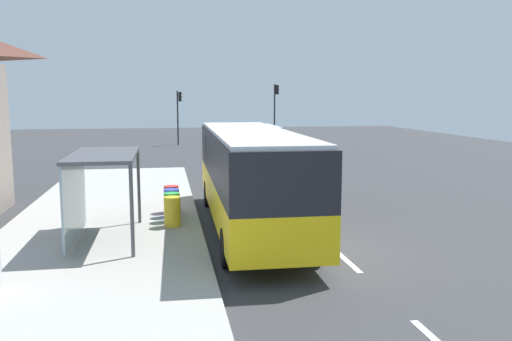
{
  "coord_description": "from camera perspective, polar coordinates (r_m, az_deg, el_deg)",
  "views": [
    {
      "loc": [
        -4.38,
        -13.89,
        4.27
      ],
      "look_at": [
        -1.0,
        5.64,
        1.5
      ],
      "focal_mm": 37.11,
      "sensor_mm": 36.0,
      "label": 1
    }
  ],
  "objects": [
    {
      "name": "ground_plane",
      "position": [
        28.56,
        -0.89,
        -0.68
      ],
      "size": [
        56.0,
        92.0,
        0.04
      ],
      "primitive_type": "cube",
      "color": "#38383A"
    },
    {
      "name": "lane_stripe_seg_4",
      "position": [
        28.6,
        -0.39,
        -0.62
      ],
      "size": [
        0.16,
        2.2,
        0.01
      ],
      "primitive_type": "cube",
      "color": "silver",
      "rests_on": "ground"
    },
    {
      "name": "sidewalk_platform",
      "position": [
        16.56,
        -16.62,
        -7.01
      ],
      "size": [
        6.2,
        30.0,
        0.18
      ],
      "primitive_type": "cube",
      "color": "#ADAAA3",
      "rests_on": "ground"
    },
    {
      "name": "lane_stripe_seg_7",
      "position": [
        43.35,
        -3.64,
        2.3
      ],
      "size": [
        0.16,
        2.2,
        0.01
      ],
      "primitive_type": "cube",
      "color": "silver",
      "rests_on": "ground"
    },
    {
      "name": "lane_stripe_seg_1",
      "position": [
        14.35,
        9.61,
        -9.45
      ],
      "size": [
        0.16,
        2.2,
        0.01
      ],
      "primitive_type": "cube",
      "color": "silver",
      "rests_on": "ground"
    },
    {
      "name": "lane_stripe_seg_3",
      "position": [
        23.74,
        1.59,
        -2.39
      ],
      "size": [
        0.16,
        2.2,
        0.01
      ],
      "primitive_type": "cube",
      "color": "silver",
      "rests_on": "ground"
    },
    {
      "name": "traffic_light_far_side",
      "position": [
        47.57,
        -8.33,
        6.57
      ],
      "size": [
        0.49,
        0.28,
        4.78
      ],
      "color": "#2D2D2D",
      "rests_on": "ground"
    },
    {
      "name": "recycling_bin_yellow",
      "position": [
        17.03,
        -9.01,
        -4.4
      ],
      "size": [
        0.52,
        0.52,
        0.95
      ],
      "primitive_type": "cylinder",
      "color": "yellow",
      "rests_on": "sidewalk_platform"
    },
    {
      "name": "lane_stripe_seg_5",
      "position": [
        33.49,
        -1.79,
        0.64
      ],
      "size": [
        0.16,
        2.2,
        0.01
      ],
      "primitive_type": "cube",
      "color": "silver",
      "rests_on": "ground"
    },
    {
      "name": "lane_stripe_seg_2",
      "position": [
        18.97,
        4.59,
        -5.06
      ],
      "size": [
        0.16,
        2.2,
        0.01
      ],
      "primitive_type": "cube",
      "color": "silver",
      "rests_on": "ground"
    },
    {
      "name": "traffic_light_near_side",
      "position": [
        47.78,
        2.12,
        7.1
      ],
      "size": [
        0.49,
        0.28,
        5.39
      ],
      "color": "#2D2D2D",
      "rests_on": "ground"
    },
    {
      "name": "lane_stripe_seg_6",
      "position": [
        38.41,
        -2.84,
        1.58
      ],
      "size": [
        0.16,
        2.2,
        0.01
      ],
      "primitive_type": "cube",
      "color": "silver",
      "rests_on": "ground"
    },
    {
      "name": "recycling_bin_red",
      "position": [
        19.09,
        -9.11,
        -3.06
      ],
      "size": [
        0.52,
        0.52,
        0.95
      ],
      "primitive_type": "cylinder",
      "color": "red",
      "rests_on": "sidewalk_platform"
    },
    {
      "name": "bus_shelter",
      "position": [
        15.72,
        -17.15,
        -0.35
      ],
      "size": [
        1.8,
        4.0,
        2.5
      ],
      "color": "#4C4C51",
      "rests_on": "sidewalk_platform"
    },
    {
      "name": "recycling_bin_green",
      "position": [
        17.72,
        -9.05,
        -3.92
      ],
      "size": [
        0.52,
        0.52,
        0.95
      ],
      "primitive_type": "cylinder",
      "color": "green",
      "rests_on": "sidewalk_platform"
    },
    {
      "name": "white_van",
      "position": [
        36.62,
        0.56,
        3.37
      ],
      "size": [
        2.04,
        5.2,
        2.3
      ],
      "color": "silver",
      "rests_on": "ground"
    },
    {
      "name": "bus",
      "position": [
        16.94,
        -0.65,
        -0.29
      ],
      "size": [
        2.71,
        11.05,
        3.21
      ],
      "color": "yellow",
      "rests_on": "ground"
    },
    {
      "name": "recycling_bin_blue",
      "position": [
        18.4,
        -9.08,
        -3.47
      ],
      "size": [
        0.52,
        0.52,
        0.95
      ],
      "primitive_type": "cylinder",
      "color": "blue",
      "rests_on": "sidewalk_platform"
    },
    {
      "name": "sedan_far",
      "position": [
        55.93,
        -2.95,
        4.38
      ],
      "size": [
        2.0,
        4.47,
        1.52
      ],
      "color": "navy",
      "rests_on": "ground"
    },
    {
      "name": "sedan_near",
      "position": [
        46.07,
        -1.46,
        3.63
      ],
      "size": [
        1.9,
        4.43,
        1.52
      ],
      "color": "#A51919",
      "rests_on": "ground"
    }
  ]
}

